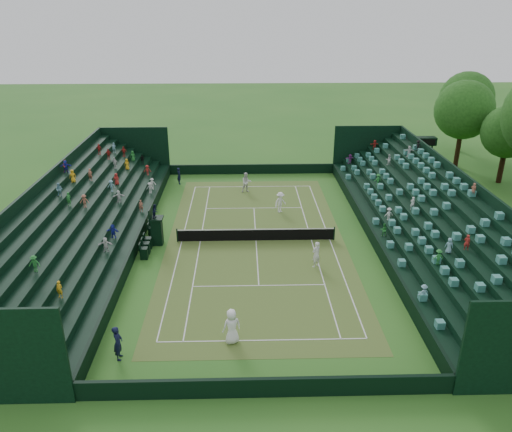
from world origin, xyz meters
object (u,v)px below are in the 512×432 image
Objects in this scene: umpire_chair at (156,227)px; player_far_west at (246,182)px; player_far_east at (280,202)px; player_near_east at (316,254)px; tennis_net at (256,234)px; player_near_west at (232,326)px.

player_far_west is (6.59, 10.71, -0.38)m from umpire_chair.
player_far_east is (2.78, -4.90, -0.07)m from player_far_west.
umpire_chair reaches higher than player_near_east.
player_near_east is at bearing -18.58° from umpire_chair.
tennis_net is 6.41× the size of player_near_east.
umpire_chair is at bearing 173.98° from player_far_east.
tennis_net is 12.08m from player_near_west.
player_near_west is at bearing -64.27° from umpire_chair.
player_far_east is (-1.68, 9.53, -0.03)m from player_near_east.
player_far_east reaches higher than tennis_net.
umpire_chair is at bearing -136.37° from player_far_west.
umpire_chair is 12.96m from player_near_west.
player_near_east is (3.87, -4.02, 0.38)m from tennis_net.
player_near_west is 1.08× the size of player_near_east.
player_far_west is (0.97, 22.38, -0.03)m from player_near_west.
player_far_west is (-4.47, 14.43, 0.04)m from player_near_east.
player_far_east is at bearing -117.78° from player_near_east.
player_near_west is at bearing -139.94° from player_far_east.
player_near_east is 9.68m from player_far_east.
tennis_net is at bearing -101.46° from player_far_west.
umpire_chair reaches higher than player_far_west.
umpire_chair is (-7.19, -0.30, 0.80)m from tennis_net.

